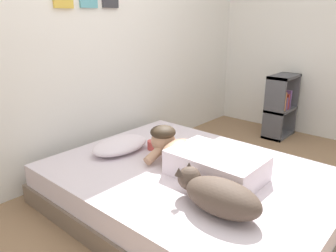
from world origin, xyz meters
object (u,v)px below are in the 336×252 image
at_px(pillow, 120,145).
at_px(person_lying, 200,158).
at_px(coffee_cup, 153,145).
at_px(bookshelf, 281,105).
at_px(bed, 190,190).
at_px(cell_phone, 231,183).
at_px(dog, 218,195).

distance_m(pillow, person_lying, 0.74).
distance_m(coffee_cup, bookshelf, 1.91).
bearing_deg(bed, pillow, 98.81).
xyz_separation_m(bed, pillow, (-0.10, 0.67, 0.22)).
distance_m(pillow, cell_phone, 1.00).
relative_size(person_lying, dog, 1.60).
distance_m(person_lying, bookshelf, 1.98).
distance_m(bed, dog, 0.60).
height_order(pillow, cell_phone, pillow).
height_order(bed, pillow, pillow).
relative_size(person_lying, cell_phone, 6.57).
distance_m(bed, cell_phone, 0.37).
bearing_deg(person_lying, dog, -132.78).
distance_m(bed, person_lying, 0.28).
bearing_deg(dog, bookshelf, 14.92).
xyz_separation_m(coffee_cup, cell_phone, (-0.10, -0.82, -0.03)).
bearing_deg(coffee_cup, person_lying, -98.37).
relative_size(cell_phone, bookshelf, 0.19).
bearing_deg(coffee_cup, pillow, 141.40).
bearing_deg(dog, pillow, 78.82).
height_order(pillow, coffee_cup, pillow).
relative_size(dog, cell_phone, 4.11).
relative_size(pillow, coffee_cup, 4.16).
bearing_deg(person_lying, bookshelf, 6.89).
bearing_deg(cell_phone, bed, 92.54).
distance_m(bed, pillow, 0.71).
bearing_deg(bed, coffee_cup, 77.30).
xyz_separation_m(dog, cell_phone, (0.34, 0.11, -0.10)).
distance_m(person_lying, dog, 0.52).
xyz_separation_m(person_lying, dog, (-0.35, -0.38, -0.00)).
height_order(coffee_cup, cell_phone, coffee_cup).
bearing_deg(bookshelf, cell_phone, -165.58).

